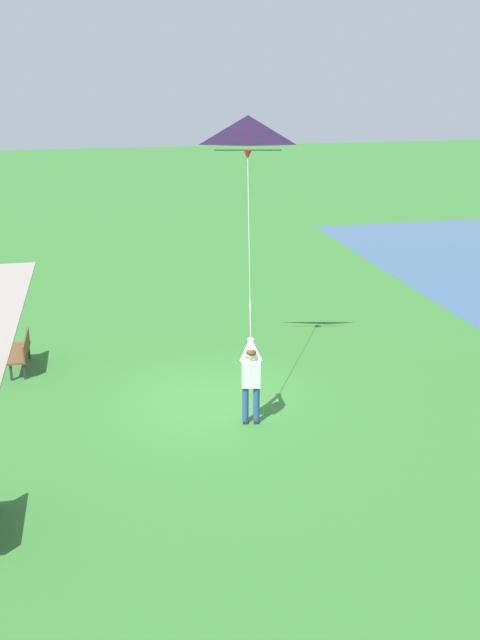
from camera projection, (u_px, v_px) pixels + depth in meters
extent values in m
plane|color=#33702D|center=(210.00, 402.00, 16.04)|extent=(120.00, 120.00, 0.00)
cube|color=#232328|center=(245.00, 421.00, 15.10)|extent=(0.16, 0.26, 0.06)
cylinder|color=#2D4C8E|center=(245.00, 404.00, 14.94)|extent=(0.14, 0.14, 0.82)
cube|color=#232328|center=(256.00, 420.00, 15.10)|extent=(0.16, 0.26, 0.06)
cylinder|color=#2D4C8E|center=(256.00, 404.00, 14.94)|extent=(0.14, 0.14, 0.82)
cube|color=white|center=(251.00, 374.00, 14.70)|extent=(0.44, 0.30, 0.60)
sphere|color=beige|center=(251.00, 354.00, 14.54)|extent=(0.22, 0.22, 0.22)
ellipsoid|color=#4C3319|center=(251.00, 352.00, 14.52)|extent=(0.27, 0.27, 0.13)
cylinder|color=white|center=(247.00, 350.00, 14.75)|extent=(0.43, 0.48, 0.43)
cylinder|color=white|center=(255.00, 350.00, 14.76)|extent=(0.25, 0.56, 0.43)
sphere|color=beige|center=(251.00, 342.00, 14.86)|extent=(0.10, 0.10, 0.10)
pyramid|color=purple|center=(248.00, 136.00, 15.76)|extent=(1.76, 0.97, 0.74)
cone|color=red|center=(248.00, 155.00, 16.19)|extent=(0.24, 0.24, 0.22)
cylinder|color=black|center=(248.00, 150.00, 16.15)|extent=(1.55, 0.38, 0.02)
cylinder|color=silver|center=(249.00, 245.00, 15.53)|extent=(0.58, 2.67, 3.62)
cube|color=brown|center=(19.00, 353.00, 17.66)|extent=(0.48, 1.51, 0.05)
cube|color=brown|center=(26.00, 344.00, 17.62)|extent=(0.08, 1.50, 0.40)
cube|color=#2D2D33|center=(11.00, 372.00, 17.09)|extent=(0.06, 0.06, 0.45)
cube|color=#2D2D33|center=(24.00, 371.00, 17.15)|extent=(0.06, 0.06, 0.45)
cube|color=#2D2D33|center=(16.00, 352.00, 18.33)|extent=(0.06, 0.06, 0.45)
cube|color=#2D2D33|center=(29.00, 351.00, 18.39)|extent=(0.06, 0.06, 0.45)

